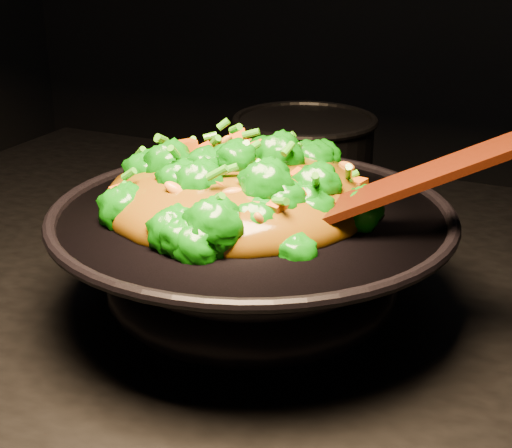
% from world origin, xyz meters
% --- Properties ---
extents(wok, '(0.41, 0.41, 0.11)m').
position_xyz_m(wok, '(0.05, -0.07, 0.96)').
color(wok, black).
rests_on(wok, stovetop).
extents(stir_fry, '(0.29, 0.29, 0.10)m').
position_xyz_m(stir_fry, '(0.02, -0.05, 1.06)').
color(stir_fry, '#0C6707').
rests_on(stir_fry, wok).
extents(spatula, '(0.27, 0.15, 0.12)m').
position_xyz_m(spatula, '(0.20, -0.06, 1.06)').
color(spatula, '#371908').
rests_on(spatula, wok).
extents(back_pot, '(0.25, 0.25, 0.11)m').
position_xyz_m(back_pot, '(-0.04, 0.30, 0.96)').
color(back_pot, black).
rests_on(back_pot, stovetop).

